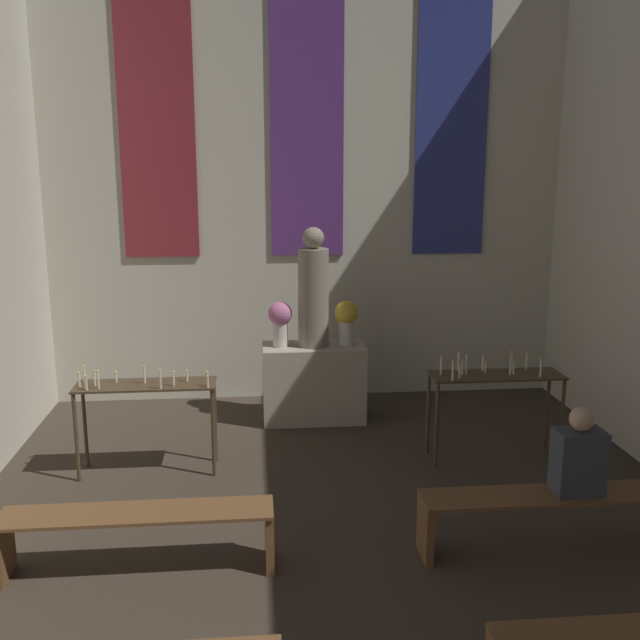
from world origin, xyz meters
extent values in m
cube|color=beige|center=(0.00, 10.66, 2.83)|extent=(6.49, 0.12, 5.66)
cube|color=maroon|center=(-1.75, 10.58, 3.39)|extent=(0.88, 0.03, 3.17)
cube|color=#60337F|center=(0.00, 10.58, 3.39)|extent=(0.88, 0.03, 3.17)
cube|color=navy|center=(1.75, 10.58, 3.39)|extent=(0.88, 0.03, 3.17)
cube|color=#ADA38E|center=(0.00, 9.71, 0.44)|extent=(1.16, 0.58, 0.88)
cylinder|color=gray|center=(0.00, 9.71, 1.43)|extent=(0.34, 0.34, 1.10)
sphere|color=gray|center=(0.00, 9.71, 2.11)|extent=(0.24, 0.24, 0.24)
cylinder|color=beige|center=(-0.38, 9.71, 1.02)|extent=(0.17, 0.17, 0.28)
sphere|color=#C66B9E|center=(-0.38, 9.71, 1.26)|extent=(0.27, 0.27, 0.27)
cylinder|color=beige|center=(0.38, 9.71, 1.02)|extent=(0.17, 0.17, 0.28)
sphere|color=gold|center=(0.38, 9.71, 1.26)|extent=(0.27, 0.27, 0.27)
cube|color=#473823|center=(-1.70, 8.42, 0.87)|extent=(1.31, 0.41, 0.02)
cylinder|color=#473823|center=(-2.32, 8.25, 0.43)|extent=(0.04, 0.04, 0.86)
cylinder|color=#473823|center=(-1.07, 8.25, 0.43)|extent=(0.04, 0.04, 0.86)
cylinder|color=#473823|center=(-2.32, 8.60, 0.43)|extent=(0.04, 0.04, 0.86)
cylinder|color=#473823|center=(-1.07, 8.60, 0.43)|extent=(0.04, 0.04, 0.86)
cylinder|color=silver|center=(-1.71, 8.44, 0.95)|extent=(0.02, 0.02, 0.15)
sphere|color=#F9CC4C|center=(-1.71, 8.44, 1.04)|extent=(0.02, 0.02, 0.02)
cylinder|color=silver|center=(-2.20, 8.27, 0.94)|extent=(0.02, 0.02, 0.12)
sphere|color=#F9CC4C|center=(-2.20, 8.27, 1.01)|extent=(0.02, 0.02, 0.02)
cylinder|color=silver|center=(-1.98, 8.48, 0.92)|extent=(0.02, 0.02, 0.09)
sphere|color=#F9CC4C|center=(-1.98, 8.48, 0.98)|extent=(0.02, 0.02, 0.02)
cylinder|color=silver|center=(-2.28, 8.52, 0.95)|extent=(0.02, 0.02, 0.15)
sphere|color=#F9CC4C|center=(-2.28, 8.52, 1.04)|extent=(0.02, 0.02, 0.02)
cylinder|color=silver|center=(-1.31, 8.46, 0.92)|extent=(0.02, 0.02, 0.09)
sphere|color=#F9CC4C|center=(-1.31, 8.46, 0.98)|extent=(0.02, 0.02, 0.02)
cylinder|color=silver|center=(-2.22, 8.32, 0.92)|extent=(0.02, 0.02, 0.09)
sphere|color=#F9CC4C|center=(-2.22, 8.32, 0.98)|extent=(0.02, 0.02, 0.02)
cylinder|color=silver|center=(-2.29, 8.38, 0.94)|extent=(0.02, 0.02, 0.12)
sphere|color=#F9CC4C|center=(-2.29, 8.38, 1.01)|extent=(0.02, 0.02, 0.02)
cylinder|color=silver|center=(-1.53, 8.25, 0.96)|extent=(0.02, 0.02, 0.17)
sphere|color=#F9CC4C|center=(-1.53, 8.25, 1.05)|extent=(0.02, 0.02, 0.02)
cylinder|color=silver|center=(-2.16, 8.42, 0.94)|extent=(0.02, 0.02, 0.13)
sphere|color=#F9CC4C|center=(-2.16, 8.42, 1.02)|extent=(0.02, 0.02, 0.02)
cylinder|color=silver|center=(-1.42, 8.34, 0.94)|extent=(0.02, 0.02, 0.12)
sphere|color=#F9CC4C|center=(-1.42, 8.34, 1.01)|extent=(0.02, 0.02, 0.02)
cylinder|color=silver|center=(-1.10, 8.25, 0.92)|extent=(0.02, 0.02, 0.09)
sphere|color=#F9CC4C|center=(-1.10, 8.25, 0.98)|extent=(0.02, 0.02, 0.02)
cylinder|color=silver|center=(-2.10, 8.31, 0.95)|extent=(0.02, 0.02, 0.16)
sphere|color=#F9CC4C|center=(-2.10, 8.31, 1.05)|extent=(0.02, 0.02, 0.02)
cylinder|color=silver|center=(-1.11, 8.30, 0.94)|extent=(0.02, 0.02, 0.12)
sphere|color=#F9CC4C|center=(-1.11, 8.30, 1.01)|extent=(0.02, 0.02, 0.02)
cube|color=#473823|center=(1.70, 8.42, 0.87)|extent=(1.31, 0.41, 0.02)
cylinder|color=#473823|center=(1.07, 8.25, 0.43)|extent=(0.04, 0.04, 0.86)
cylinder|color=#473823|center=(2.32, 8.25, 0.43)|extent=(0.04, 0.04, 0.86)
cylinder|color=#473823|center=(1.07, 8.60, 0.43)|extent=(0.04, 0.04, 0.86)
cylinder|color=#473823|center=(2.32, 8.60, 0.43)|extent=(0.04, 0.04, 0.86)
cylinder|color=silver|center=(1.61, 8.49, 0.92)|extent=(0.02, 0.02, 0.10)
sphere|color=#F9CC4C|center=(1.61, 8.49, 0.99)|extent=(0.02, 0.02, 0.02)
cylinder|color=silver|center=(2.05, 8.55, 0.95)|extent=(0.02, 0.02, 0.15)
sphere|color=#F9CC4C|center=(2.05, 8.55, 1.04)|extent=(0.02, 0.02, 0.02)
cylinder|color=silver|center=(1.30, 8.32, 0.94)|extent=(0.02, 0.02, 0.12)
sphere|color=#F9CC4C|center=(1.30, 8.32, 1.01)|extent=(0.02, 0.02, 0.02)
cylinder|color=silver|center=(1.21, 8.26, 0.96)|extent=(0.02, 0.02, 0.18)
sphere|color=#F9CC4C|center=(1.21, 8.26, 1.07)|extent=(0.02, 0.02, 0.02)
cylinder|color=silver|center=(1.60, 8.54, 0.95)|extent=(0.02, 0.02, 0.15)
sphere|color=#F9CC4C|center=(1.60, 8.54, 1.03)|extent=(0.02, 0.02, 0.02)
cylinder|color=silver|center=(1.36, 8.59, 0.96)|extent=(0.02, 0.02, 0.17)
sphere|color=#F9CC4C|center=(1.36, 8.59, 1.06)|extent=(0.02, 0.02, 0.02)
cylinder|color=silver|center=(1.87, 8.41, 0.93)|extent=(0.02, 0.02, 0.11)
sphere|color=#F9CC4C|center=(1.87, 8.41, 1.00)|extent=(0.02, 0.02, 0.02)
cylinder|color=silver|center=(1.40, 8.44, 0.96)|extent=(0.02, 0.02, 0.17)
sphere|color=#F9CC4C|center=(1.40, 8.44, 1.06)|extent=(0.02, 0.02, 0.02)
cylinder|color=silver|center=(1.15, 8.45, 0.96)|extent=(0.02, 0.02, 0.17)
sphere|color=#F9CC4C|center=(1.15, 8.45, 1.06)|extent=(0.02, 0.02, 0.02)
cylinder|color=silver|center=(1.89, 8.54, 0.97)|extent=(0.02, 0.02, 0.18)
sphere|color=#F9CC4C|center=(1.89, 8.54, 1.07)|extent=(0.02, 0.02, 0.02)
cylinder|color=silver|center=(1.36, 8.43, 0.94)|extent=(0.02, 0.02, 0.13)
sphere|color=#F9CC4C|center=(1.36, 8.43, 1.02)|extent=(0.02, 0.02, 0.02)
cylinder|color=silver|center=(2.09, 8.29, 0.96)|extent=(0.02, 0.02, 0.17)
sphere|color=#F9CC4C|center=(2.09, 8.29, 1.05)|extent=(0.02, 0.02, 0.02)
cylinder|color=silver|center=(1.83, 8.39, 0.97)|extent=(0.02, 0.02, 0.18)
sphere|color=#F9CC4C|center=(1.83, 8.39, 1.07)|extent=(0.02, 0.02, 0.02)
cube|color=brown|center=(-1.53, 6.66, 0.46)|extent=(1.95, 0.36, 0.03)
cube|color=brown|center=(-2.47, 6.66, 0.22)|extent=(0.06, 0.32, 0.44)
cube|color=brown|center=(-0.58, 6.66, 0.22)|extent=(0.06, 0.32, 0.44)
cube|color=brown|center=(1.53, 6.66, 0.46)|extent=(1.95, 0.36, 0.03)
cube|color=brown|center=(0.58, 6.66, 0.22)|extent=(0.06, 0.32, 0.44)
cube|color=#383D47|center=(1.73, 6.66, 0.72)|extent=(0.36, 0.24, 0.50)
sphere|color=tan|center=(1.73, 6.66, 1.06)|extent=(0.18, 0.18, 0.18)
camera|label=1|loc=(-0.66, 1.88, 2.89)|focal=40.00mm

